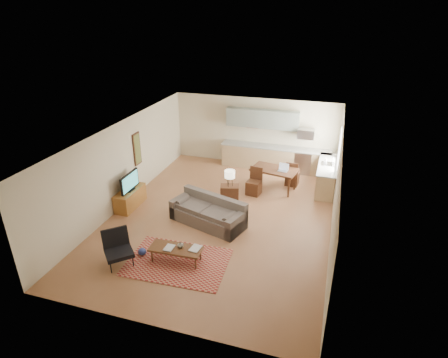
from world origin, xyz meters
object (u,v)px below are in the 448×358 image
(dining_table, at_px, (274,179))
(sofa, at_px, (208,211))
(coffee_table, at_px, (176,254))
(console_table, at_px, (230,195))
(tv_credenza, at_px, (130,198))
(armchair, at_px, (118,249))

(dining_table, bearing_deg, sofa, -105.94)
(coffee_table, relative_size, console_table, 1.96)
(sofa, xyz_separation_m, dining_table, (1.45, 2.84, -0.02))
(tv_credenza, distance_m, dining_table, 4.90)
(dining_table, bearing_deg, armchair, -107.79)
(coffee_table, bearing_deg, sofa, 82.70)
(console_table, bearing_deg, tv_credenza, -175.40)
(sofa, relative_size, coffee_table, 1.76)
(armchair, bearing_deg, dining_table, 17.99)
(tv_credenza, relative_size, dining_table, 0.83)
(armchair, height_order, dining_table, armchair)
(armchair, relative_size, console_table, 1.27)
(coffee_table, bearing_deg, tv_credenza, 136.91)
(sofa, bearing_deg, dining_table, 80.88)
(tv_credenza, bearing_deg, dining_table, 31.70)
(armchair, relative_size, dining_table, 0.56)
(armchair, xyz_separation_m, dining_table, (2.92, 5.29, -0.04))
(coffee_table, height_order, dining_table, dining_table)
(console_table, xyz_separation_m, dining_table, (1.16, 1.53, 0.05))
(coffee_table, distance_m, armchair, 1.42)
(armchair, distance_m, console_table, 4.15)
(coffee_table, xyz_separation_m, armchair, (-1.31, -0.52, 0.23))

